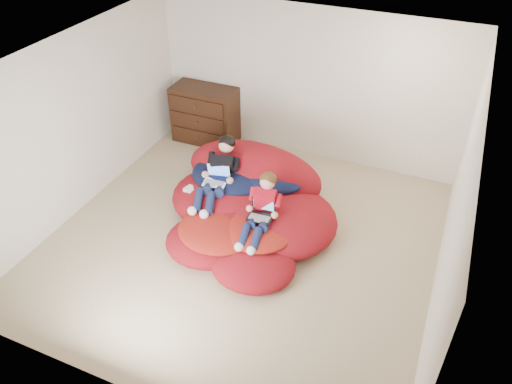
% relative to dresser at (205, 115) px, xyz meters
% --- Properties ---
extents(room_shell, '(5.10, 5.10, 2.77)m').
position_rel_dresser_xyz_m(room_shell, '(1.72, -2.21, -0.28)').
color(room_shell, tan).
rests_on(room_shell, ground).
extents(dresser, '(1.11, 0.62, 1.00)m').
position_rel_dresser_xyz_m(dresser, '(0.00, 0.00, 0.00)').
color(dresser, '#311A0D').
rests_on(dresser, ground).
extents(beanbag_pile, '(2.51, 2.47, 0.95)m').
position_rel_dresser_xyz_m(beanbag_pile, '(1.60, -1.77, -0.22)').
color(beanbag_pile, maroon).
rests_on(beanbag_pile, ground).
extents(cream_pillow, '(0.45, 0.28, 0.28)m').
position_rel_dresser_xyz_m(cream_pillow, '(0.97, -1.01, 0.12)').
color(cream_pillow, beige).
rests_on(cream_pillow, beanbag_pile).
extents(older_boy, '(0.42, 1.11, 0.74)m').
position_rel_dresser_xyz_m(older_boy, '(1.14, -1.72, 0.20)').
color(older_boy, black).
rests_on(older_boy, beanbag_pile).
extents(younger_boy, '(0.34, 0.91, 0.72)m').
position_rel_dresser_xyz_m(younger_boy, '(1.98, -2.17, 0.14)').
color(younger_boy, red).
rests_on(younger_boy, beanbag_pile).
extents(laptop_white, '(0.35, 0.33, 0.23)m').
position_rel_dresser_xyz_m(laptop_white, '(1.14, -1.80, 0.13)').
color(laptop_white, white).
rests_on(laptop_white, older_boy).
extents(laptop_black, '(0.33, 0.29, 0.23)m').
position_rel_dresser_xyz_m(laptop_black, '(1.98, -2.18, 0.06)').
color(laptop_black, black).
rests_on(laptop_black, younger_boy).
extents(power_adapter, '(0.17, 0.17, 0.05)m').
position_rel_dresser_xyz_m(power_adapter, '(0.79, -1.95, -0.08)').
color(power_adapter, white).
rests_on(power_adapter, beanbag_pile).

